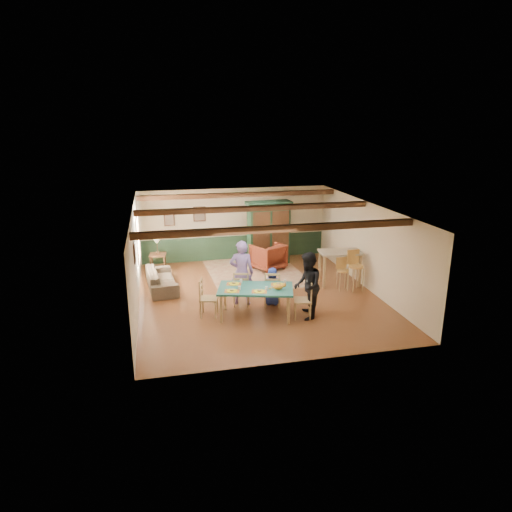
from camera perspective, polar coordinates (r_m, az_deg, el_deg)
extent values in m
plane|color=#5C3019|center=(13.82, 0.27, -5.01)|extent=(8.00, 8.00, 0.00)
cube|color=beige|center=(17.19, -2.71, 4.00)|extent=(7.00, 0.02, 2.70)
cube|color=beige|center=(13.09, -14.84, -0.58)|extent=(0.02, 8.00, 2.70)
cube|color=beige|center=(14.54, 13.84, 1.20)|extent=(0.02, 8.00, 2.70)
cube|color=white|center=(13.07, 0.28, 6.06)|extent=(7.00, 8.00, 0.02)
cube|color=#1B3320|center=(17.38, -2.66, 1.09)|extent=(6.95, 0.03, 0.90)
cube|color=#311B0D|center=(10.91, 2.99, 3.44)|extent=(6.95, 0.16, 0.16)
cube|color=#311B0D|center=(13.47, -0.10, 5.99)|extent=(6.95, 0.16, 0.16)
cube|color=#311B0D|center=(15.98, -2.14, 7.65)|extent=(6.95, 0.16, 0.16)
imported|color=#7B60A4|center=(12.93, -1.81, -2.11)|extent=(0.78, 0.62, 1.89)
imported|color=black|center=(12.11, 6.44, -3.73)|extent=(0.89, 1.03, 1.81)
imported|color=navy|center=(13.03, 2.06, -3.81)|extent=(0.61, 0.48, 1.10)
cube|color=#C6BA90|center=(15.88, -0.16, -2.09)|extent=(3.25, 3.80, 0.01)
cube|color=black|center=(16.65, 1.57, 2.91)|extent=(1.68, 0.76, 2.31)
imported|color=#4C170F|center=(16.17, 1.52, -0.05)|extent=(1.35, 1.36, 0.92)
imported|color=#403528|center=(14.63, -11.73, -2.86)|extent=(1.01, 2.16, 0.61)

